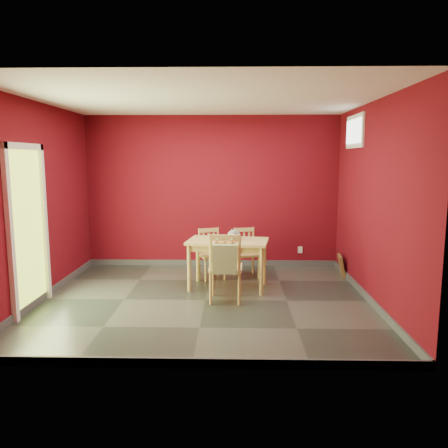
{
  "coord_description": "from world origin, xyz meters",
  "views": [
    {
      "loc": [
        0.4,
        -5.81,
        1.94
      ],
      "look_at": [
        0.25,
        0.45,
        1.0
      ],
      "focal_mm": 35.0,
      "sensor_mm": 36.0,
      "label": 1
    }
  ],
  "objects_px": {
    "dining_table": "(228,246)",
    "picture_frame": "(341,265)",
    "chair_far_left": "(211,253)",
    "tote_bag": "(225,259)",
    "chair_far_right": "(246,252)",
    "cat": "(234,233)",
    "chair_near": "(225,266)"
  },
  "relations": [
    {
      "from": "chair_near",
      "to": "picture_frame",
      "type": "distance_m",
      "value": 2.36
    },
    {
      "from": "chair_far_left",
      "to": "chair_near",
      "type": "relative_size",
      "value": 0.85
    },
    {
      "from": "dining_table",
      "to": "picture_frame",
      "type": "relative_size",
      "value": 3.5
    },
    {
      "from": "chair_far_left",
      "to": "picture_frame",
      "type": "xyz_separation_m",
      "value": [
        2.17,
        0.18,
        -0.24
      ]
    },
    {
      "from": "chair_near",
      "to": "dining_table",
      "type": "bearing_deg",
      "value": 87.92
    },
    {
      "from": "chair_far_left",
      "to": "tote_bag",
      "type": "bearing_deg",
      "value": -79.81
    },
    {
      "from": "chair_far_left",
      "to": "tote_bag",
      "type": "xyz_separation_m",
      "value": [
        0.25,
        -1.41,
        0.23
      ]
    },
    {
      "from": "chair_far_left",
      "to": "picture_frame",
      "type": "bearing_deg",
      "value": 4.71
    },
    {
      "from": "dining_table",
      "to": "picture_frame",
      "type": "bearing_deg",
      "value": 21.04
    },
    {
      "from": "tote_bag",
      "to": "cat",
      "type": "distance_m",
      "value": 0.95
    },
    {
      "from": "chair_near",
      "to": "picture_frame",
      "type": "xyz_separation_m",
      "value": [
        1.91,
        1.36,
        -0.31
      ]
    },
    {
      "from": "dining_table",
      "to": "cat",
      "type": "xyz_separation_m",
      "value": [
        0.09,
        0.06,
        0.19
      ]
    },
    {
      "from": "tote_bag",
      "to": "picture_frame",
      "type": "distance_m",
      "value": 2.53
    },
    {
      "from": "cat",
      "to": "chair_far_left",
      "type": "bearing_deg",
      "value": 122.49
    },
    {
      "from": "dining_table",
      "to": "chair_far_right",
      "type": "distance_m",
      "value": 0.75
    },
    {
      "from": "dining_table",
      "to": "tote_bag",
      "type": "height_order",
      "value": "tote_bag"
    },
    {
      "from": "chair_far_left",
      "to": "chair_far_right",
      "type": "xyz_separation_m",
      "value": [
        0.57,
        0.11,
        -0.0
      ]
    },
    {
      "from": "picture_frame",
      "to": "chair_far_right",
      "type": "bearing_deg",
      "value": -177.45
    },
    {
      "from": "dining_table",
      "to": "tote_bag",
      "type": "bearing_deg",
      "value": -91.84
    },
    {
      "from": "cat",
      "to": "picture_frame",
      "type": "relative_size",
      "value": 1.06
    },
    {
      "from": "chair_far_right",
      "to": "tote_bag",
      "type": "distance_m",
      "value": 1.57
    },
    {
      "from": "chair_far_right",
      "to": "picture_frame",
      "type": "height_order",
      "value": "chair_far_right"
    },
    {
      "from": "chair_near",
      "to": "tote_bag",
      "type": "relative_size",
      "value": 2.11
    },
    {
      "from": "tote_bag",
      "to": "picture_frame",
      "type": "bearing_deg",
      "value": 39.69
    },
    {
      "from": "cat",
      "to": "chair_far_right",
      "type": "bearing_deg",
      "value": 66.3
    },
    {
      "from": "dining_table",
      "to": "picture_frame",
      "type": "height_order",
      "value": "dining_table"
    },
    {
      "from": "chair_near",
      "to": "tote_bag",
      "type": "bearing_deg",
      "value": -91.15
    },
    {
      "from": "chair_far_left",
      "to": "tote_bag",
      "type": "height_order",
      "value": "tote_bag"
    },
    {
      "from": "chair_far_right",
      "to": "dining_table",
      "type": "bearing_deg",
      "value": -113.94
    },
    {
      "from": "chair_far_left",
      "to": "cat",
      "type": "distance_m",
      "value": 0.74
    },
    {
      "from": "cat",
      "to": "picture_frame",
      "type": "bearing_deg",
      "value": 15.55
    },
    {
      "from": "chair_far_left",
      "to": "chair_far_right",
      "type": "bearing_deg",
      "value": 10.66
    }
  ]
}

